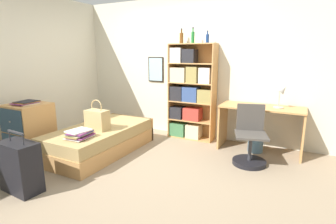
{
  "coord_description": "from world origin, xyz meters",
  "views": [
    {
      "loc": [
        2.11,
        -3.09,
        1.58
      ],
      "look_at": [
        0.42,
        0.18,
        0.75
      ],
      "focal_mm": 28.0,
      "sensor_mm": 36.0,
      "label": 1
    }
  ],
  "objects_px": {
    "bottle_green": "(181,38)",
    "bottle_brown": "(193,37)",
    "book_stack_on_bed": "(80,134)",
    "suitcase": "(20,167)",
    "bottle_clear": "(207,38)",
    "waste_bin": "(256,144)",
    "handbag": "(97,120)",
    "desk": "(261,120)",
    "bookcase": "(189,93)",
    "magazine_pile_on_dresser": "(26,103)",
    "bed": "(101,139)",
    "desk_chair": "(250,145)",
    "dresser": "(30,129)",
    "desk_lamp": "(282,93)"
  },
  "relations": [
    {
      "from": "book_stack_on_bed",
      "to": "dresser",
      "type": "height_order",
      "value": "dresser"
    },
    {
      "from": "book_stack_on_bed",
      "to": "desk_chair",
      "type": "relative_size",
      "value": 0.45
    },
    {
      "from": "bottle_brown",
      "to": "book_stack_on_bed",
      "type": "bearing_deg",
      "value": -115.44
    },
    {
      "from": "bottle_brown",
      "to": "desk_chair",
      "type": "bearing_deg",
      "value": -30.25
    },
    {
      "from": "handbag",
      "to": "desk_chair",
      "type": "xyz_separation_m",
      "value": [
        2.18,
        0.76,
        -0.31
      ]
    },
    {
      "from": "book_stack_on_bed",
      "to": "bed",
      "type": "bearing_deg",
      "value": 102.99
    },
    {
      "from": "magazine_pile_on_dresser",
      "to": "bed",
      "type": "bearing_deg",
      "value": 34.12
    },
    {
      "from": "dresser",
      "to": "bottle_brown",
      "type": "bearing_deg",
      "value": 44.91
    },
    {
      "from": "bookcase",
      "to": "bottle_brown",
      "type": "height_order",
      "value": "bottle_brown"
    },
    {
      "from": "suitcase",
      "to": "desk_lamp",
      "type": "relative_size",
      "value": 1.91
    },
    {
      "from": "handbag",
      "to": "bottle_green",
      "type": "relative_size",
      "value": 1.78
    },
    {
      "from": "suitcase",
      "to": "bottle_green",
      "type": "height_order",
      "value": "bottle_green"
    },
    {
      "from": "bookcase",
      "to": "waste_bin",
      "type": "bearing_deg",
      "value": -8.04
    },
    {
      "from": "suitcase",
      "to": "waste_bin",
      "type": "xyz_separation_m",
      "value": [
        2.21,
        2.56,
        -0.17
      ]
    },
    {
      "from": "dresser",
      "to": "desk_lamp",
      "type": "xyz_separation_m",
      "value": [
        3.48,
        1.82,
        0.58
      ]
    },
    {
      "from": "bookcase",
      "to": "bottle_green",
      "type": "distance_m",
      "value": 1.02
    },
    {
      "from": "bed",
      "to": "waste_bin",
      "type": "xyz_separation_m",
      "value": [
        2.25,
        1.16,
        -0.08
      ]
    },
    {
      "from": "suitcase",
      "to": "desk_lamp",
      "type": "bearing_deg",
      "value": 45.94
    },
    {
      "from": "book_stack_on_bed",
      "to": "bottle_brown",
      "type": "distance_m",
      "value": 2.52
    },
    {
      "from": "dresser",
      "to": "bookcase",
      "type": "relative_size",
      "value": 0.47
    },
    {
      "from": "handbag",
      "to": "bottle_brown",
      "type": "distance_m",
      "value": 2.17
    },
    {
      "from": "book_stack_on_bed",
      "to": "waste_bin",
      "type": "bearing_deg",
      "value": 39.13
    },
    {
      "from": "handbag",
      "to": "magazine_pile_on_dresser",
      "type": "distance_m",
      "value": 1.11
    },
    {
      "from": "suitcase",
      "to": "bottle_clear",
      "type": "relative_size",
      "value": 3.44
    },
    {
      "from": "bookcase",
      "to": "waste_bin",
      "type": "height_order",
      "value": "bookcase"
    },
    {
      "from": "suitcase",
      "to": "desk_chair",
      "type": "distance_m",
      "value": 3.0
    },
    {
      "from": "handbag",
      "to": "bottle_clear",
      "type": "bearing_deg",
      "value": 50.45
    },
    {
      "from": "suitcase",
      "to": "desk",
      "type": "distance_m",
      "value": 3.47
    },
    {
      "from": "waste_bin",
      "to": "bottle_green",
      "type": "bearing_deg",
      "value": 171.18
    },
    {
      "from": "dresser",
      "to": "desk",
      "type": "relative_size",
      "value": 0.63
    },
    {
      "from": "bed",
      "to": "desk_chair",
      "type": "distance_m",
      "value": 2.33
    },
    {
      "from": "desk",
      "to": "waste_bin",
      "type": "distance_m",
      "value": 0.41
    },
    {
      "from": "suitcase",
      "to": "desk_lamp",
      "type": "height_order",
      "value": "desk_lamp"
    },
    {
      "from": "desk_chair",
      "to": "suitcase",
      "type": "bearing_deg",
      "value": -137.33
    },
    {
      "from": "dresser",
      "to": "magazine_pile_on_dresser",
      "type": "relative_size",
      "value": 2.3
    },
    {
      "from": "magazine_pile_on_dresser",
      "to": "bottle_brown",
      "type": "height_order",
      "value": "bottle_brown"
    },
    {
      "from": "suitcase",
      "to": "bottle_green",
      "type": "distance_m",
      "value": 3.28
    },
    {
      "from": "suitcase",
      "to": "desk",
      "type": "height_order",
      "value": "desk"
    },
    {
      "from": "waste_bin",
      "to": "bookcase",
      "type": "bearing_deg",
      "value": 171.96
    },
    {
      "from": "handbag",
      "to": "desk",
      "type": "height_order",
      "value": "handbag"
    },
    {
      "from": "dresser",
      "to": "bottle_brown",
      "type": "xyz_separation_m",
      "value": [
        1.94,
        1.94,
        1.45
      ]
    },
    {
      "from": "waste_bin",
      "to": "suitcase",
      "type": "bearing_deg",
      "value": -130.83
    },
    {
      "from": "bottle_green",
      "to": "bottle_brown",
      "type": "height_order",
      "value": "bottle_brown"
    },
    {
      "from": "desk",
      "to": "waste_bin",
      "type": "xyz_separation_m",
      "value": [
        -0.05,
        -0.06,
        -0.4
      ]
    },
    {
      "from": "magazine_pile_on_dresser",
      "to": "bottle_green",
      "type": "xyz_separation_m",
      "value": [
        1.69,
        1.99,
        1.01
      ]
    },
    {
      "from": "suitcase",
      "to": "bottle_green",
      "type": "relative_size",
      "value": 2.72
    },
    {
      "from": "bottle_green",
      "to": "bottle_brown",
      "type": "xyz_separation_m",
      "value": [
        0.24,
        -0.05,
        0.0
      ]
    },
    {
      "from": "book_stack_on_bed",
      "to": "bottle_brown",
      "type": "relative_size",
      "value": 1.39
    },
    {
      "from": "book_stack_on_bed",
      "to": "bottle_brown",
      "type": "bearing_deg",
      "value": 64.56
    },
    {
      "from": "bottle_clear",
      "to": "desk_chair",
      "type": "distance_m",
      "value": 1.97
    }
  ]
}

